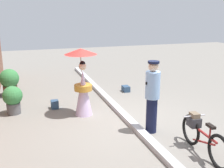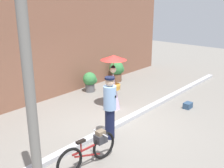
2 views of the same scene
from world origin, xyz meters
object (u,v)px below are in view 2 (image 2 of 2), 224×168
potted_plant_by_door (117,70)px  potted_plant_small (90,81)px  person_officer (110,106)px  backpack_on_pavement (112,94)px  backpack_spare (188,105)px  person_with_parasol (113,81)px  utility_pole (29,79)px  bicycle_near_officer (90,150)px

potted_plant_by_door → potted_plant_small: 1.83m
person_officer → backpack_on_pavement: person_officer is taller
backpack_on_pavement → backpack_spare: 2.82m
person_with_parasol → potted_plant_by_door: bearing=38.1°
person_officer → utility_pole: size_ratio=0.36×
bicycle_near_officer → person_officer: (1.23, 0.51, 0.53)m
backpack_spare → person_officer: bearing=168.8°
potted_plant_small → potted_plant_by_door: bearing=4.2°
person_officer → backpack_on_pavement: size_ratio=7.03×
person_officer → backpack_spare: (3.33, -0.66, -0.82)m
backpack_spare → potted_plant_by_door: bearing=78.1°
person_with_parasol → utility_pole: bearing=-156.0°
person_with_parasol → utility_pole: utility_pole is taller
backpack_on_pavement → person_officer: bearing=-139.9°
potted_plant_small → backpack_on_pavement: size_ratio=3.28×
utility_pole → person_with_parasol: bearing=24.0°
backpack_on_pavement → potted_plant_by_door: bearing=35.8°
potted_plant_small → backpack_spare: potted_plant_small is taller
bicycle_near_officer → backpack_spare: (4.55, -0.15, -0.29)m
person_officer → utility_pole: (-2.66, -0.61, 1.47)m
potted_plant_by_door → person_officer: bearing=-141.7°
bicycle_near_officer → person_officer: 1.43m
person_officer → potted_plant_small: (2.33, 3.15, -0.47)m
potted_plant_small → backpack_on_pavement: (0.05, -1.15, -0.33)m
bicycle_near_officer → backpack_on_pavement: bicycle_near_officer is taller
person_officer → potted_plant_by_door: bearing=38.3°
utility_pole → backpack_on_pavement: bearing=27.4°
person_officer → utility_pole: utility_pole is taller
person_officer → potted_plant_by_door: 5.31m
backpack_on_pavement → backpack_spare: bearing=-70.3°
person_officer → utility_pole: 3.10m
person_with_parasol → potted_plant_small: 2.05m
person_officer → potted_plant_small: person_officer is taller
utility_pole → backpack_spare: bearing=-0.4°
person_with_parasol → potted_plant_small: bearing=69.2°
bicycle_near_officer → potted_plant_small: potted_plant_small is taller
person_officer → potted_plant_by_door: size_ratio=1.85×
bicycle_near_officer → backpack_on_pavement: size_ratio=6.72×
potted_plant_by_door → backpack_spare: potted_plant_by_door is taller
person_with_parasol → potted_plant_by_door: person_with_parasol is taller
potted_plant_small → utility_pole: utility_pole is taller
backpack_on_pavement → utility_pole: utility_pole is taller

